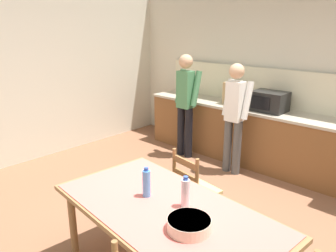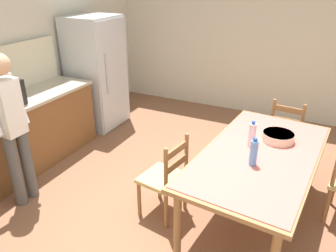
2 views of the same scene
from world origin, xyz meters
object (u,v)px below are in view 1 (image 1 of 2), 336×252
object	(u,v)px
dining_table	(166,215)
person_at_counter	(235,113)
bottle_off_centre	(185,193)
person_at_sink	(186,101)
serving_bowl	(189,224)
paper_bag	(231,93)
bottle_near_centre	(146,183)
chair_side_far_left	(194,190)
microwave	(269,101)

from	to	relation	value
dining_table	person_at_counter	bearing A→B (deg)	109.60
bottle_off_centre	person_at_sink	size ratio (longest dim) A/B	0.16
serving_bowl	person_at_sink	bearing A→B (deg)	130.59
paper_bag	bottle_off_centre	distance (m)	3.08
bottle_near_centre	serving_bowl	distance (m)	0.60
chair_side_far_left	microwave	bearing A→B (deg)	-75.78
paper_bag	dining_table	bearing A→B (deg)	-66.72
microwave	person_at_counter	world-z (taller)	person_at_counter
chair_side_far_left	person_at_sink	world-z (taller)	person_at_sink
bottle_off_centre	person_at_counter	distance (m)	2.44
bottle_near_centre	person_at_sink	size ratio (longest dim) A/B	0.16
microwave	paper_bag	size ratio (longest dim) A/B	1.39
bottle_near_centre	bottle_off_centre	xyz separation A→B (m)	(0.35, 0.10, 0.00)
serving_bowl	chair_side_far_left	xyz separation A→B (m)	(-0.71, 0.95, -0.37)
paper_bag	person_at_sink	bearing A→B (deg)	-138.89
chair_side_far_left	paper_bag	bearing A→B (deg)	-58.17
chair_side_far_left	person_at_sink	size ratio (longest dim) A/B	0.53
paper_bag	serving_bowl	distance (m)	3.39
chair_side_far_left	person_at_counter	xyz separation A→B (m)	(-0.47, 1.52, 0.49)
microwave	bottle_off_centre	bearing A→B (deg)	-76.27
microwave	serving_bowl	world-z (taller)	microwave
bottle_near_centre	bottle_off_centre	distance (m)	0.37
dining_table	person_at_sink	xyz separation A→B (m)	(-1.80, 2.39, 0.29)
bottle_off_centre	person_at_sink	world-z (taller)	person_at_sink
dining_table	bottle_near_centre	size ratio (longest dim) A/B	7.61
microwave	bottle_off_centre	xyz separation A→B (m)	(0.68, -2.77, -0.19)
serving_bowl	person_at_counter	size ratio (longest dim) A/B	0.19
paper_bag	person_at_counter	distance (m)	0.67
paper_bag	bottle_off_centre	size ratio (longest dim) A/B	1.33
person_at_counter	serving_bowl	bearing A→B (deg)	-154.53
microwave	bottle_near_centre	distance (m)	2.89
microwave	person_at_counter	bearing A→B (deg)	-118.03
bottle_near_centre	microwave	bearing A→B (deg)	96.39
bottle_near_centre	chair_side_far_left	world-z (taller)	bottle_near_centre
serving_bowl	person_at_counter	xyz separation A→B (m)	(-1.18, 2.47, 0.13)
bottle_near_centre	serving_bowl	world-z (taller)	bottle_near_centre
dining_table	person_at_sink	size ratio (longest dim) A/B	1.19
paper_bag	bottle_near_centre	size ratio (longest dim) A/B	1.33
paper_bag	bottle_off_centre	xyz separation A→B (m)	(1.35, -2.76, -0.22)
paper_bag	chair_side_far_left	distance (m)	2.31
microwave	person_at_sink	size ratio (longest dim) A/B	0.29
bottle_near_centre	person_at_counter	xyz separation A→B (m)	(-0.60, 2.34, 0.05)
chair_side_far_left	person_at_counter	size ratio (longest dim) A/B	0.55
bottle_off_centre	paper_bag	bearing A→B (deg)	116.04
paper_bag	bottle_off_centre	bearing A→B (deg)	-63.96
paper_bag	person_at_sink	distance (m)	0.76
person_at_counter	person_at_sink	bearing A→B (deg)	88.78
dining_table	microwave	bearing A→B (deg)	101.10
chair_side_far_left	bottle_off_centre	bearing A→B (deg)	132.37
microwave	person_at_sink	distance (m)	1.33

